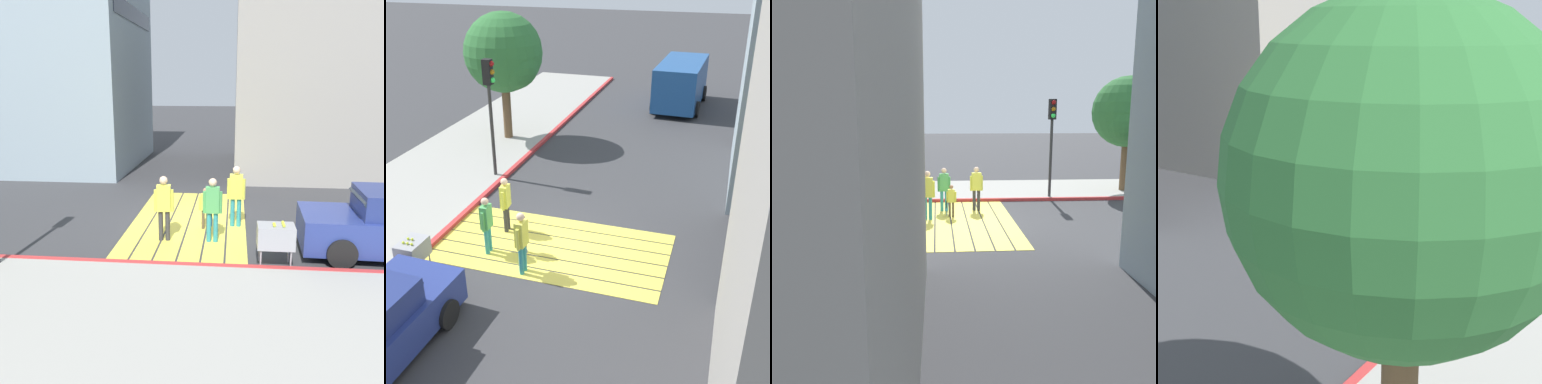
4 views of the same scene
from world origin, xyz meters
The scene contains 12 objects.
ground_plane centered at (0.00, 0.00, 0.00)m, with size 120.00×120.00×0.00m, color #38383A.
crosswalk_stripes centered at (0.00, 0.00, 0.01)m, with size 6.40×3.25×0.01m.
curb_painted centered at (-3.25, 0.00, 0.07)m, with size 0.16×40.00×0.13m, color #BC3333.
building_far_south centered at (8.50, -4.78, 4.02)m, with size 8.00×7.04×8.03m.
car_parked_near_curb centered at (-2.00, -5.04, 0.73)m, with size 2.10×4.36×1.57m.
traffic_light_corner centered at (-3.58, 3.84, 3.04)m, with size 0.39×0.28×4.24m.
street_tree centered at (-4.73, 7.61, 3.63)m, with size 3.20×3.20×5.32m.
tennis_ball_cart centered at (-2.90, -2.21, 0.70)m, with size 0.56×0.80×1.02m.
pedestrian_adult_lead centered at (-1.58, 0.47, 0.98)m, with size 0.25×0.49×1.69m.
pedestrian_adult_trailing centered at (-0.30, -1.34, 1.00)m, with size 0.24×0.50×1.73m.
pedestrian_adult_side centered at (-1.57, -0.75, 0.97)m, with size 0.22×0.49×1.66m.
pedestrian_child_with_racket centered at (-0.62, -0.52, 0.65)m, with size 0.28×0.37×1.18m.
Camera 4 is at (-7.06, 12.07, 5.00)m, focal length 54.79 mm.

